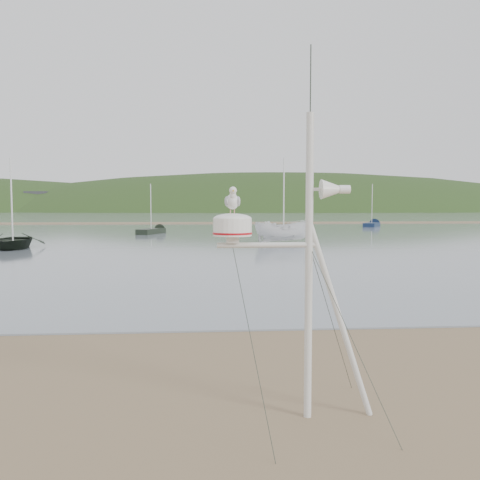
{
  "coord_description": "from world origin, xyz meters",
  "views": [
    {
      "loc": [
        2.1,
        -7.25,
        2.86
      ],
      "look_at": [
        2.71,
        1.0,
        2.29
      ],
      "focal_mm": 38.0,
      "sensor_mm": 36.0,
      "label": 1
    }
  ],
  "objects": [
    {
      "name": "mast_rig",
      "position": [
        3.44,
        -0.7,
        1.19
      ],
      "size": [
        2.19,
        2.33,
        4.94
      ],
      "color": "silver",
      "rests_on": "ground"
    },
    {
      "name": "ground",
      "position": [
        0.0,
        0.0,
        0.0
      ],
      "size": [
        560.0,
        560.0,
        0.0
      ],
      "primitive_type": "plane",
      "color": "brown",
      "rests_on": "ground"
    },
    {
      "name": "boat_dark",
      "position": [
        -10.11,
        26.32,
        2.47
      ],
      "size": [
        3.58,
        1.49,
        4.86
      ],
      "primitive_type": "imported",
      "rotation": [
        0.0,
        0.0,
        0.14
      ],
      "color": "black",
      "rests_on": "water"
    },
    {
      "name": "water",
      "position": [
        0.0,
        132.0,
        0.02
      ],
      "size": [
        560.0,
        256.0,
        0.04
      ],
      "primitive_type": "cube",
      "color": "slate",
      "rests_on": "ground"
    },
    {
      "name": "sailboat_dark_mid",
      "position": [
        -2.44,
        43.33,
        0.3
      ],
      "size": [
        3.09,
        5.26,
        5.19
      ],
      "color": "black",
      "rests_on": "ground"
    },
    {
      "name": "sailboat_blue_far",
      "position": [
        24.45,
        57.64,
        0.3
      ],
      "size": [
        4.12,
        5.87,
        5.91
      ],
      "color": "#132342",
      "rests_on": "ground"
    },
    {
      "name": "boat_white",
      "position": [
        8.16,
        30.43,
        2.26
      ],
      "size": [
        1.79,
        1.75,
        4.44
      ],
      "primitive_type": "imported",
      "rotation": [
        0.0,
        0.0,
        1.62
      ],
      "color": "white",
      "rests_on": "water"
    },
    {
      "name": "far_cottages",
      "position": [
        3.0,
        196.0,
        4.0
      ],
      "size": [
        294.4,
        6.3,
        8.0
      ],
      "color": "beige",
      "rests_on": "ground"
    },
    {
      "name": "sandbar",
      "position": [
        0.0,
        70.0,
        0.07
      ],
      "size": [
        560.0,
        7.0,
        0.07
      ],
      "primitive_type": "cube",
      "color": "brown",
      "rests_on": "water"
    },
    {
      "name": "hill_ridge",
      "position": [
        18.52,
        235.0,
        -19.7
      ],
      "size": [
        620.0,
        180.0,
        80.0
      ],
      "color": "#203716",
      "rests_on": "ground"
    }
  ]
}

